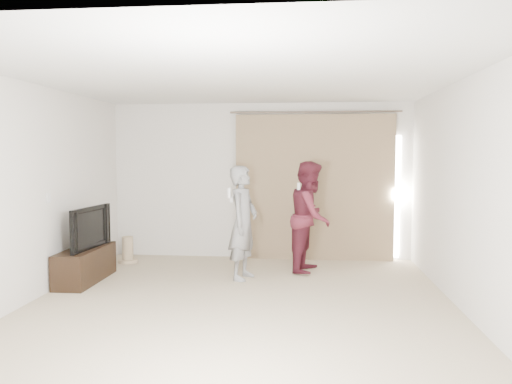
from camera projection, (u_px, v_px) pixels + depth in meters
The scene contains 10 objects.
floor at pixel (240, 306), 5.76m from camera, with size 5.50×5.50×0.00m, color #C2B091.
wall_back at pixel (260, 181), 8.39m from camera, with size 5.00×0.04×2.60m, color silver.
wall_left at pixel (30, 193), 5.90m from camera, with size 0.04×5.50×2.60m.
ceiling at pixel (239, 78), 5.56m from camera, with size 5.00×5.50×0.01m, color silver.
curtain at pixel (315, 187), 8.24m from camera, with size 2.80×0.11×2.46m.
tv_console at pixel (85, 265), 6.87m from camera, with size 0.41×1.20×0.46m, color black.
tv at pixel (84, 227), 6.83m from camera, with size 1.00×0.13×0.58m, color black.
scratching_post at pixel (128, 252), 8.06m from camera, with size 0.32×0.32×0.42m.
person_man at pixel (243, 223), 6.97m from camera, with size 0.52×0.66×1.59m.
person_woman at pixel (311, 216), 7.43m from camera, with size 0.79×0.92×1.65m.
Camera 1 is at (0.73, -5.59, 1.76)m, focal length 35.00 mm.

